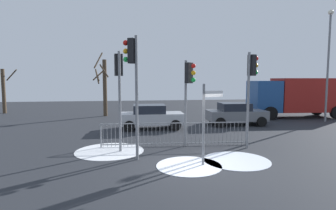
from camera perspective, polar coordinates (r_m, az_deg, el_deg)
The scene contains 16 objects.
ground_plane at distance 9.79m, azimuth 4.48°, elevation -12.46°, with size 60.00×60.00×0.00m, color #26282D.
traffic_light_mid_left at distance 11.43m, azimuth -10.29°, elevation 5.51°, with size 0.36×0.56×4.15m.
traffic_light_mid_right at distance 11.97m, azimuth 4.33°, elevation 4.46°, with size 0.45×0.48×3.83m.
traffic_light_foreground_left at distance 12.32m, azimuth 17.07°, elevation 5.39°, with size 0.54×0.38×4.16m.
traffic_light_rear_left at distance 10.08m, azimuth -7.41°, elevation 7.37°, with size 0.53×0.40×4.58m.
direction_sign_post at distance 9.51m, azimuth 7.83°, elevation -3.08°, with size 0.78×0.22×2.85m.
pedestrian_guard_railing at distance 12.29m, azimuth 1.66°, elevation -6.09°, with size 6.70×0.44×1.07m.
car_grey_far at distance 18.48m, azimuth 14.06°, elevation -1.73°, with size 3.84×1.99×1.47m.
car_silver_trailing at distance 16.59m, azimuth -3.56°, elevation -2.37°, with size 3.84×2.01×1.47m.
delivery_truck at distance 23.70m, azimuth 25.27°, elevation 1.80°, with size 7.15×2.99×3.10m.
street_lamp at distance 22.35m, azimuth 30.66°, elevation 8.97°, with size 0.36×0.36×7.81m.
bare_tree_left at distance 28.17m, azimuth -31.36°, elevation 2.93°, with size 2.16×2.16×4.06m.
bare_tree_centre at distance 22.85m, azimuth -13.30°, elevation 4.07°, with size 1.35×1.80×5.26m.
snow_patch_kerb at distance 10.57m, azimuth 14.18°, elevation -11.22°, with size 2.46×2.46×0.01m, color silver.
snow_patch_island at distance 9.69m, azimuth 4.41°, elevation -12.61°, with size 2.28×2.28×0.01m, color white.
snow_patch_verge at distance 11.80m, azimuth -12.17°, elevation -9.42°, with size 2.85×2.85×0.01m, color white.
Camera 1 is at (-2.04, -9.10, 2.99)m, focal length 29.02 mm.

